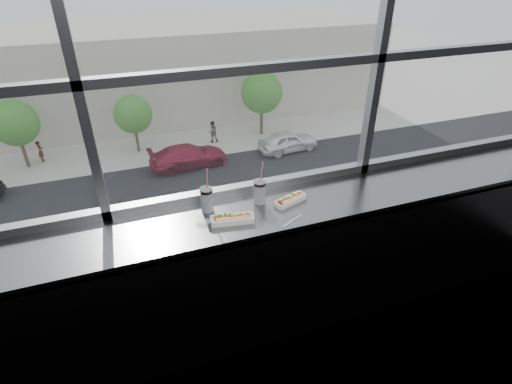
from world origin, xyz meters
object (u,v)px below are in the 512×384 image
object	(u,v)px
car_far_c	(288,138)
tree_right	(262,93)
hotdog_tray_left	(232,219)
soda_cup_left	(207,198)
pedestrian_c	(212,130)
car_near_b	(48,245)
tree_left	(15,123)
car_near_c	(166,220)
car_near_e	(392,178)
tree_center	(133,114)
pedestrian_a	(40,149)
soda_cup_right	(260,191)
car_far_b	(188,153)
loose_straw	(292,221)
hotdog_tray_right	(290,199)
car_near_d	(252,204)
wrapper	(203,222)

from	to	relation	value
car_far_c	tree_right	distance (m)	4.80
hotdog_tray_left	soda_cup_left	size ratio (longest dim) A/B	0.89
car_far_c	pedestrian_c	bearing A→B (deg)	49.40
car_far_c	pedestrian_c	xyz separation A→B (m)	(-5.16, 3.72, -0.00)
hotdog_tray_left	car_near_b	size ratio (longest dim) A/B	0.05
tree_left	car_near_c	bearing A→B (deg)	-55.20
soda_cup_left	tree_right	bearing A→B (deg)	68.59
car_near_b	car_near_e	bearing A→B (deg)	-93.63
car_near_c	tree_center	xyz separation A→B (m)	(-0.39, 12.00, 1.98)
pedestrian_c	tree_right	size ratio (longest dim) A/B	0.40
pedestrian_a	soda_cup_right	bearing A→B (deg)	-166.74
tree_right	car_near_c	bearing A→B (deg)	-129.96
car_far_b	loose_straw	bearing A→B (deg)	167.49
car_far_b	pedestrian_c	xyz separation A→B (m)	(2.77, 3.72, -0.02)
hotdog_tray_left	hotdog_tray_right	world-z (taller)	hotdog_tray_left
soda_cup_right	tree_center	world-z (taller)	soda_cup_right
car_near_d	pedestrian_a	xyz separation A→B (m)	(-12.34, 12.59, -0.05)
car_near_d	soda_cup_right	bearing A→B (deg)	159.62
car_near_d	tree_center	world-z (taller)	tree_center
pedestrian_c	hotdog_tray_right	bearing A→B (deg)	77.84
soda_cup_right	tree_center	xyz separation A→B (m)	(0.22, 28.18, -9.11)
hotdog_tray_left	car_far_b	world-z (taller)	hotdog_tray_left
car_near_d	tree_center	xyz separation A→B (m)	(-5.34, 12.00, 2.01)
hotdog_tray_left	car_near_c	xyz separation A→B (m)	(0.87, 16.35, -11.02)
loose_straw	car_far_c	size ratio (longest dim) A/B	0.03
hotdog_tray_right	car_near_c	size ratio (longest dim) A/B	0.04
car_near_d	tree_center	distance (m)	13.29
car_far_b	car_near_c	xyz separation A→B (m)	(-2.85, -8.00, -0.04)
car_near_e	car_near_c	world-z (taller)	car_near_c
car_far_c	car_near_e	size ratio (longest dim) A/B	1.17
soda_cup_left	tree_right	xyz separation A→B (m)	(11.04, 28.16, -8.51)
car_far_c	pedestrian_a	size ratio (longest dim) A/B	3.27
hotdog_tray_left	loose_straw	xyz separation A→B (m)	(0.38, -0.13, -0.02)
wrapper	soda_cup_right	bearing A→B (deg)	15.26
pedestrian_c	car_near_d	bearing A→B (deg)	86.70
tree_left	tree_right	world-z (taller)	tree_right
soda_cup_right	pedestrian_a	xyz separation A→B (m)	(-6.78, 28.78, -11.17)
car_far_b	tree_center	xyz separation A→B (m)	(-3.24, 4.00, 1.94)
hotdog_tray_left	car_near_b	bearing A→B (deg)	116.22
soda_cup_right	pedestrian_a	bearing A→B (deg)	103.26
car_far_b	car_near_b	distance (m)	11.87
car_near_d	pedestrian_a	bearing A→B (deg)	42.99
hotdog_tray_left	wrapper	distance (m)	0.19
hotdog_tray_right	car_near_d	world-z (taller)	hotdog_tray_right
car_near_b	pedestrian_c	size ratio (longest dim) A/B	2.61
hotdog_tray_right	pedestrian_c	world-z (taller)	hotdog_tray_right
loose_straw	car_near_d	size ratio (longest dim) A/B	0.03
hotdog_tray_right	car_near_e	xyz separation A→B (m)	(15.07, 16.26, -11.15)
loose_straw	car_near_d	xyz separation A→B (m)	(5.44, 16.48, -11.02)
soda_cup_left	car_far_b	world-z (taller)	soda_cup_left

